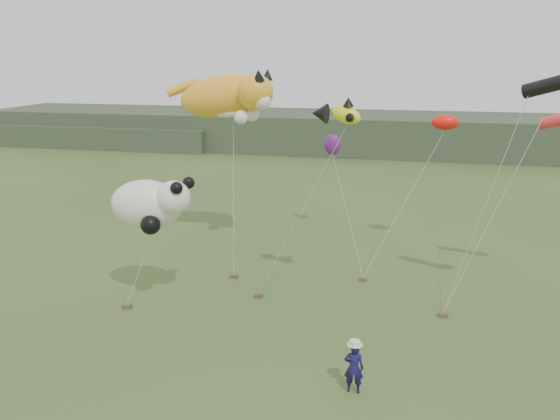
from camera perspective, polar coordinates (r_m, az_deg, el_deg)
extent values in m
plane|color=#385123|center=(19.82, 1.17, -15.09)|extent=(120.00, 120.00, 0.00)
cube|color=#2D3D28|center=(62.32, 9.54, 7.99)|extent=(90.00, 12.00, 4.00)
cube|color=#2D3D28|center=(68.09, -16.97, 7.53)|extent=(25.00, 8.00, 2.50)
imported|color=#151244|center=(17.78, 7.72, -16.02)|extent=(0.62, 0.41, 1.68)
cube|color=brown|center=(26.25, -4.85, -6.88)|extent=(0.34, 0.27, 0.17)
cube|color=brown|center=(24.18, -2.27, -8.88)|extent=(0.34, 0.27, 0.17)
cube|color=brown|center=(23.44, 16.67, -10.42)|extent=(0.34, 0.27, 0.17)
cube|color=brown|center=(24.04, -15.68, -9.65)|extent=(0.34, 0.27, 0.17)
cube|color=brown|center=(26.12, 8.66, -7.13)|extent=(0.34, 0.27, 0.17)
ellipsoid|color=gold|center=(29.14, -5.90, 11.73)|extent=(5.13, 2.42, 2.87)
sphere|color=gold|center=(27.60, -2.58, 12.19)|extent=(1.78, 1.78, 1.78)
cone|color=black|center=(27.01, -2.26, 13.91)|extent=(0.55, 0.68, 0.67)
cone|color=black|center=(27.92, -1.32, 13.97)|extent=(0.55, 0.64, 0.63)
sphere|color=white|center=(27.24, -1.91, 11.32)|extent=(0.89, 0.89, 0.89)
ellipsoid|color=white|center=(28.86, -5.66, 10.12)|extent=(1.74, 0.87, 0.54)
sphere|color=white|center=(27.29, -4.10, 9.62)|extent=(0.69, 0.69, 0.69)
sphere|color=white|center=(28.56, -2.91, 9.91)|extent=(0.69, 0.69, 0.69)
cylinder|color=gold|center=(30.76, -10.11, 12.52)|extent=(1.85, 1.35, 1.08)
ellipsoid|color=yellow|center=(21.43, 6.88, 9.86)|extent=(1.43, 0.75, 0.96)
cone|color=black|center=(21.82, 4.14, 10.03)|extent=(0.74, 0.89, 0.79)
cone|color=black|center=(21.37, 7.16, 11.14)|extent=(0.44, 0.44, 0.35)
cone|color=black|center=(20.97, 7.47, 9.47)|extent=(0.47, 0.49, 0.35)
cone|color=black|center=(21.85, 7.69, 9.71)|extent=(0.47, 0.49, 0.35)
ellipsoid|color=white|center=(23.01, -13.76, 0.58)|extent=(3.05, 2.03, 2.03)
sphere|color=white|center=(22.04, -11.05, 1.29)|extent=(1.36, 1.36, 1.36)
sphere|color=black|center=(21.38, -10.77, 2.27)|extent=(0.50, 0.50, 0.50)
sphere|color=black|center=(22.20, -9.53, 2.82)|extent=(0.50, 0.50, 0.50)
sphere|color=black|center=(22.14, -13.37, -1.51)|extent=(0.79, 0.79, 0.79)
sphere|color=black|center=(23.83, -15.29, -0.15)|extent=(0.79, 0.79, 0.79)
ellipsoid|color=#F6160B|center=(28.83, 16.87, 8.77)|extent=(1.33, 0.77, 0.77)
ellipsoid|color=#5F1874|center=(31.51, 5.50, 6.81)|extent=(0.97, 0.65, 1.19)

